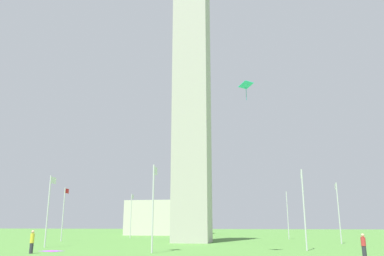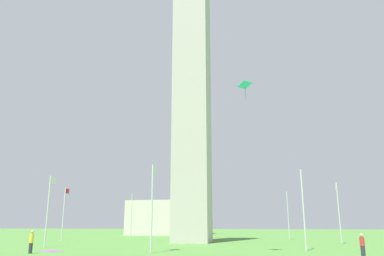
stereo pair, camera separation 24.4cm
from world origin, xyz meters
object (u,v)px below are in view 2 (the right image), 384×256
at_px(obelisk_monument, 192,85).
at_px(distant_building, 172,218).
at_px(flagpole_ne, 132,213).
at_px(person_red_shirt, 362,246).
at_px(flagpole_se, 48,207).
at_px(flagpole_w, 339,209).
at_px(flagpole_sw, 303,205).
at_px(person_yellow_shirt, 31,242).
at_px(flagpole_e, 64,211).
at_px(flagpole_s, 152,203).
at_px(flagpole_nw, 288,213).
at_px(picnic_blanket_near_first_person, 51,251).
at_px(kite_cyan_diamond, 245,85).
at_px(flagpole_n, 211,214).

distance_m(obelisk_monument, distant_building, 43.47).
height_order(flagpole_ne, person_red_shirt, flagpole_ne).
bearing_deg(flagpole_se, flagpole_w, -67.50).
distance_m(flagpole_sw, person_red_shirt, 8.40).
xyz_separation_m(flagpole_ne, flagpole_se, (-25.32, 0.00, 0.00)).
relative_size(flagpole_ne, person_yellow_shirt, 4.03).
bearing_deg(distant_building, person_red_shirt, -154.45).
xyz_separation_m(flagpole_e, flagpole_s, (-17.90, -17.90, 0.00)).
xyz_separation_m(obelisk_monument, person_red_shirt, (-19.72, -15.78, -20.29)).
bearing_deg(person_yellow_shirt, flagpole_nw, 14.85).
height_order(flagpole_se, flagpole_w, same).
relative_size(flagpole_sw, picnic_blanket_near_first_person, 4.00).
relative_size(person_yellow_shirt, kite_cyan_diamond, 1.14).
distance_m(flagpole_w, flagpole_nw, 13.70).
distance_m(flagpole_n, person_red_shirt, 40.98).
distance_m(flagpole_ne, flagpole_s, 33.08).
xyz_separation_m(flagpole_n, person_red_shirt, (-37.69, -15.78, -3.17)).
bearing_deg(flagpole_se, flagpole_sw, -90.00).
bearing_deg(flagpole_n, picnic_blanket_near_first_person, 165.42).
xyz_separation_m(flagpole_n, distant_building, (20.01, 11.79, -0.44)).
distance_m(flagpole_se, flagpole_w, 33.08).
height_order(person_yellow_shirt, distant_building, distant_building).
relative_size(flagpole_w, picnic_blanket_near_first_person, 4.00).
relative_size(flagpole_ne, flagpole_e, 1.00).
bearing_deg(flagpole_e, flagpole_s, -135.00).
distance_m(obelisk_monument, flagpole_nw, 24.81).
xyz_separation_m(person_yellow_shirt, distant_building, (58.12, 2.46, 2.65)).
height_order(flagpole_n, distant_building, flagpole_n).
height_order(obelisk_monument, flagpole_w, obelisk_monument).
bearing_deg(flagpole_w, flagpole_se, 112.50).
bearing_deg(flagpole_nw, person_yellow_shirt, 146.22).
height_order(flagpole_sw, person_red_shirt, flagpole_sw).
relative_size(flagpole_nw, picnic_blanket_near_first_person, 4.00).
bearing_deg(kite_cyan_diamond, flagpole_e, 55.65).
bearing_deg(person_red_shirt, flagpole_sw, -46.90).
bearing_deg(distant_building, obelisk_monument, -162.75).
relative_size(flagpole_ne, flagpole_s, 1.00).
height_order(flagpole_se, picnic_blanket_near_first_person, flagpole_se).
relative_size(flagpole_e, person_red_shirt, 4.40).
height_order(flagpole_se, flagpole_sw, same).
relative_size(flagpole_e, flagpole_w, 1.00).
bearing_deg(obelisk_monument, person_yellow_shirt, 155.15).
height_order(flagpole_nw, picnic_blanket_near_first_person, flagpole_nw).
height_order(flagpole_e, person_red_shirt, flagpole_e).
relative_size(flagpole_e, picnic_blanket_near_first_person, 4.00).
xyz_separation_m(flagpole_e, flagpole_sw, (-12.66, -30.56, 0.00)).
xyz_separation_m(obelisk_monument, person_yellow_shirt, (-20.14, 9.33, -20.21)).
xyz_separation_m(flagpole_e, kite_cyan_diamond, (-17.72, -25.93, 9.96)).
bearing_deg(person_yellow_shirt, distant_building, 51.06).
xyz_separation_m(flagpole_n, kite_cyan_diamond, (-35.63, -8.03, 9.96)).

